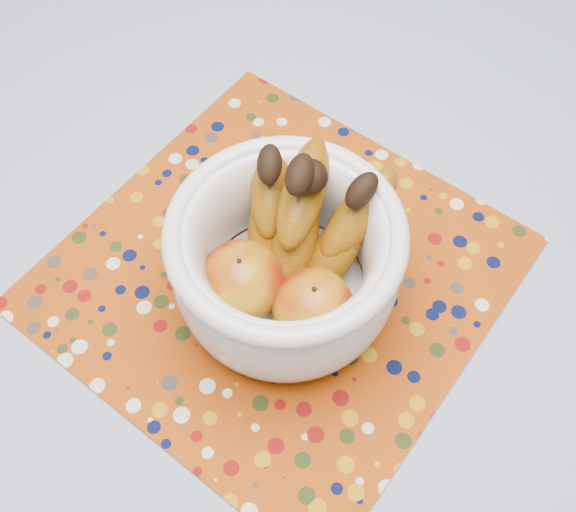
# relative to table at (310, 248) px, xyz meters

# --- Properties ---
(table) EXTENTS (1.20, 1.20, 0.75)m
(table) POSITION_rel_table_xyz_m (0.00, 0.00, 0.00)
(table) COLOR brown
(table) RESTS_ON ground
(tablecloth) EXTENTS (1.32, 1.32, 0.01)m
(tablecloth) POSITION_rel_table_xyz_m (0.00, 0.00, 0.08)
(tablecloth) COLOR slate
(tablecloth) RESTS_ON table
(placemat) EXTENTS (0.53, 0.53, 0.00)m
(placemat) POSITION_rel_table_xyz_m (0.00, -0.10, 0.09)
(placemat) COLOR #953808
(placemat) RESTS_ON tablecloth
(fruit_bowl) EXTENTS (0.23, 0.25, 0.19)m
(fruit_bowl) POSITION_rel_table_xyz_m (0.03, -0.11, 0.17)
(fruit_bowl) COLOR silver
(fruit_bowl) RESTS_ON placemat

